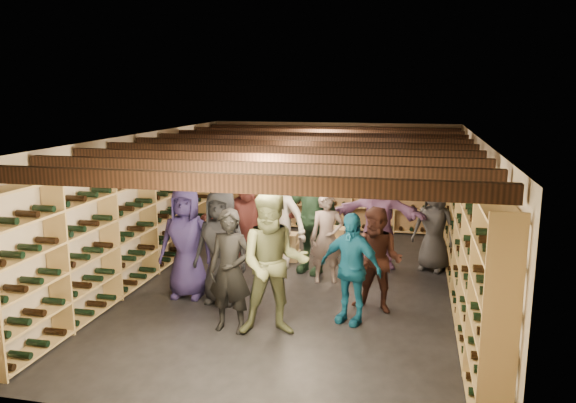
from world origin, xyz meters
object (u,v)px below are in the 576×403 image
(person_4, at_px, (350,268))
(person_5, at_px, (247,219))
(person_11, at_px, (378,216))
(crate_stack_left, at_px, (285,246))
(person_7, at_px, (327,238))
(person_0, at_px, (221,247))
(person_2, at_px, (274,264))
(crate_loose, at_px, (329,241))
(person_10, at_px, (311,219))
(person_12, at_px, (434,227))
(crate_stack_right, at_px, (337,235))
(person_1, at_px, (230,271))
(person_6, at_px, (186,243))
(person_8, at_px, (377,260))
(person_9, at_px, (278,217))

(person_4, relative_size, person_5, 0.86)
(person_11, bearing_deg, crate_stack_left, -175.09)
(person_5, xyz_separation_m, person_7, (1.49, -0.42, -0.15))
(person_0, distance_m, person_11, 3.11)
(person_2, height_order, person_7, person_2)
(crate_loose, relative_size, person_10, 0.26)
(person_0, xyz_separation_m, person_12, (3.11, 2.25, -0.08))
(crate_stack_right, xyz_separation_m, person_0, (-1.24, -3.60, 0.68))
(person_10, bearing_deg, crate_loose, 107.82)
(person_5, bearing_deg, crate_stack_left, 27.18)
(crate_loose, height_order, person_1, person_1)
(person_1, bearing_deg, crate_stack_right, 84.88)
(person_12, bearing_deg, person_7, -126.72)
(crate_loose, height_order, person_5, person_5)
(person_4, xyz_separation_m, person_6, (-2.54, 0.42, 0.09))
(person_7, bearing_deg, person_11, 37.43)
(person_6, distance_m, person_8, 2.87)
(person_11, bearing_deg, person_7, -121.88)
(person_2, height_order, person_8, person_2)
(person_6, height_order, person_10, person_10)
(person_5, distance_m, person_8, 2.82)
(person_6, xyz_separation_m, person_11, (2.74, 2.15, 0.06))
(person_10, xyz_separation_m, person_12, (2.08, 0.58, -0.18))
(person_4, bearing_deg, person_8, 75.46)
(person_1, relative_size, person_10, 0.86)
(person_4, distance_m, person_8, 0.57)
(person_2, xyz_separation_m, person_8, (1.25, 1.06, -0.19))
(person_0, distance_m, person_7, 1.86)
(person_9, xyz_separation_m, person_10, (0.59, -0.02, 0.01))
(person_10, distance_m, person_11, 1.25)
(person_0, height_order, person_10, person_10)
(person_0, xyz_separation_m, person_5, (-0.11, 1.65, 0.04))
(crate_stack_left, relative_size, crate_loose, 1.02)
(person_2, height_order, person_11, person_2)
(crate_loose, bearing_deg, person_1, -98.43)
(person_1, height_order, person_11, person_11)
(person_2, bearing_deg, person_10, 75.66)
(crate_loose, bearing_deg, person_11, -48.23)
(person_9, distance_m, person_11, 1.79)
(person_12, bearing_deg, person_0, -121.29)
(person_0, relative_size, person_6, 1.00)
(person_2, bearing_deg, crate_stack_left, 86.32)
(crate_stack_right, bearing_deg, person_7, -86.53)
(crate_stack_left, distance_m, crate_stack_right, 1.57)
(person_6, relative_size, person_9, 0.90)
(crate_stack_left, distance_m, person_1, 3.25)
(person_8, bearing_deg, person_1, -132.48)
(person_2, relative_size, person_10, 0.99)
(person_5, bearing_deg, person_7, -36.30)
(crate_loose, relative_size, person_2, 0.26)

